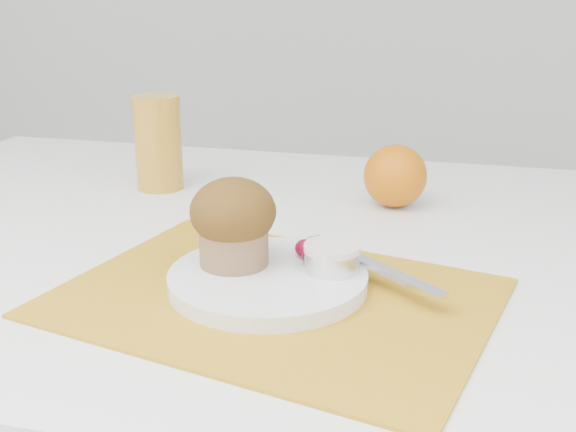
% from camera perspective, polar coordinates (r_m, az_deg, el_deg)
% --- Properties ---
extents(placemat, '(0.45, 0.37, 0.00)m').
position_cam_1_polar(placemat, '(0.69, -1.11, -6.47)').
color(placemat, '#C18A1A').
rests_on(placemat, table).
extents(plate, '(0.24, 0.24, 0.02)m').
position_cam_1_polar(plate, '(0.70, -1.61, -5.04)').
color(plate, white).
rests_on(plate, placemat).
extents(ramekin, '(0.06, 0.06, 0.02)m').
position_cam_1_polar(ramekin, '(0.70, 3.50, -3.41)').
color(ramekin, silver).
rests_on(ramekin, plate).
extents(cream, '(0.07, 0.07, 0.01)m').
position_cam_1_polar(cream, '(0.70, 3.52, -2.51)').
color(cream, silver).
rests_on(cream, ramekin).
extents(raspberry_near, '(0.02, 0.02, 0.02)m').
position_cam_1_polar(raspberry_near, '(0.73, 1.34, -2.56)').
color(raspberry_near, '#510216').
rests_on(raspberry_near, plate).
extents(raspberry_far, '(0.02, 0.02, 0.02)m').
position_cam_1_polar(raspberry_far, '(0.72, 1.84, -3.18)').
color(raspberry_far, '#56020F').
rests_on(raspberry_far, plate).
extents(butter_knife, '(0.15, 0.13, 0.00)m').
position_cam_1_polar(butter_knife, '(0.72, 6.64, -3.84)').
color(butter_knife, silver).
rests_on(butter_knife, plate).
extents(orange, '(0.08, 0.08, 0.08)m').
position_cam_1_polar(orange, '(0.95, 8.47, 3.15)').
color(orange, '#D16707').
rests_on(orange, table).
extents(juice_glass, '(0.08, 0.08, 0.13)m').
position_cam_1_polar(juice_glass, '(1.03, -10.21, 5.73)').
color(juice_glass, gold).
rests_on(juice_glass, table).
extents(muffin, '(0.08, 0.08, 0.09)m').
position_cam_1_polar(muffin, '(0.71, -4.35, -0.39)').
color(muffin, '#8F6845').
rests_on(muffin, plate).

